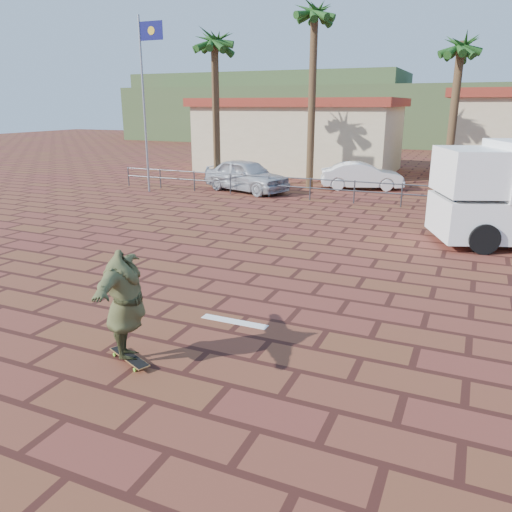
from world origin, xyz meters
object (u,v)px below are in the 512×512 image
(car_white, at_px, (362,176))
(longboard, at_px, (129,357))
(car_silver, at_px, (246,175))
(skateboarder, at_px, (125,305))

(car_white, bearing_deg, longboard, 161.67)
(longboard, height_order, car_white, car_white)
(longboard, distance_m, car_silver, 17.24)
(longboard, xyz_separation_m, car_silver, (-5.42, 16.35, 0.70))
(skateboarder, xyz_separation_m, car_white, (-0.35, 19.32, -0.36))
(car_silver, xyz_separation_m, car_white, (5.07, 2.97, -0.11))
(longboard, height_order, car_silver, car_silver)
(skateboarder, height_order, car_silver, skateboarder)
(skateboarder, bearing_deg, car_white, -23.67)
(car_white, bearing_deg, skateboarder, 161.67)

